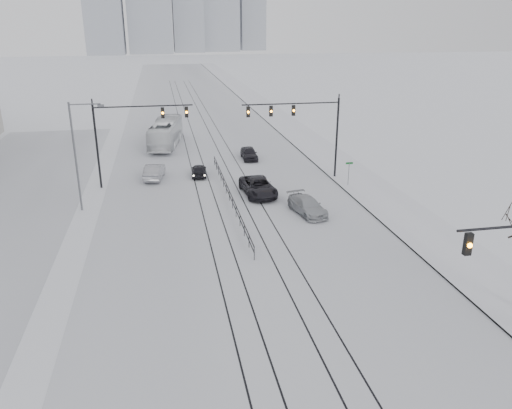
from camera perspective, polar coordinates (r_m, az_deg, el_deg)
name	(u,v)px	position (r m, az deg, el deg)	size (l,w,h in m)	color
road	(201,132)	(73.00, -6.34, 8.20)	(22.00, 260.00, 0.02)	silver
sidewalk_east	(292,128)	(75.21, 4.08, 8.68)	(5.00, 260.00, 0.16)	silver
curb	(275,129)	(74.63, 2.24, 8.61)	(0.10, 260.00, 0.12)	gray
parking_strip	(3,196)	(50.70, -26.91, 0.85)	(14.00, 60.00, 0.03)	silver
tram_rails	(217,170)	(53.64, -4.54, 3.97)	(5.30, 180.00, 0.01)	black
traffic_mast_ne	(305,122)	(49.07, 5.59, 9.32)	(9.60, 0.37, 8.00)	black
traffic_mast_nw	(128,129)	(48.26, -14.38, 8.39)	(9.10, 0.37, 8.00)	black
street_light_west	(78,149)	(42.90, -19.64, 5.96)	(2.73, 0.25, 9.00)	#595B60
median_fence	(229,195)	(44.01, -3.07, 1.08)	(0.06, 24.00, 1.00)	black
street_sign	(349,170)	(48.42, 10.57, 3.87)	(0.70, 0.06, 2.40)	#595B60
sedan_sb_inner	(199,170)	(51.42, -6.52, 3.89)	(1.47, 3.66, 1.25)	black
sedan_sb_outer	(154,172)	(51.20, -11.55, 3.70)	(1.61, 4.62, 1.52)	#939499
sedan_nb_front	(258,187)	(45.37, 0.25, 2.04)	(2.59, 5.63, 1.56)	black
sedan_nb_right	(307,206)	(41.09, 5.89, -0.16)	(1.91, 4.70, 1.37)	#A5A9AD
sedan_nb_far	(249,153)	(57.64, -0.80, 5.86)	(1.66, 4.12, 1.40)	black
box_truck	(166,133)	(65.08, -10.27, 8.05)	(2.79, 11.93, 3.32)	white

